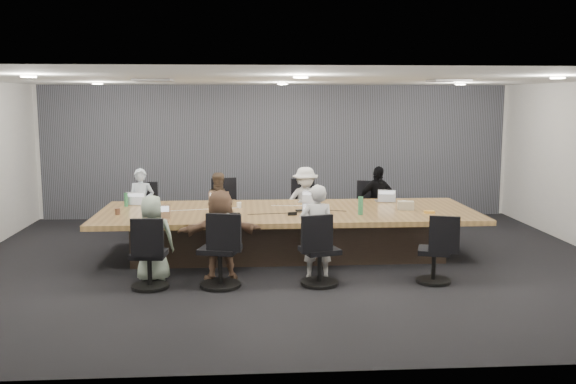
{
  "coord_description": "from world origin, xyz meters",
  "views": [
    {
      "loc": [
        -0.69,
        -9.61,
        2.51
      ],
      "look_at": [
        0.0,
        0.4,
        1.05
      ],
      "focal_mm": 40.0,
      "sensor_mm": 36.0,
      "label": 1
    }
  ],
  "objects": [
    {
      "name": "laptop_3",
      "position": [
        1.74,
        1.3,
        0.75
      ],
      "size": [
        0.32,
        0.24,
        0.02
      ],
      "primitive_type": "cube",
      "rotation": [
        0.0,
        0.0,
        3.03
      ],
      "color": "#B2B2B7",
      "rests_on": "conference_table"
    },
    {
      "name": "chair_0",
      "position": [
        -2.53,
        2.2,
        0.37
      ],
      "size": [
        0.55,
        0.55,
        0.75
      ],
      "primitive_type": null,
      "rotation": [
        0.0,
        0.0,
        3.23
      ],
      "color": "black",
      "rests_on": "ground"
    },
    {
      "name": "chair_4",
      "position": [
        -1.96,
        -1.2,
        0.39
      ],
      "size": [
        0.56,
        0.56,
        0.78
      ],
      "primitive_type": null,
      "rotation": [
        0.0,
        0.0,
        -0.07
      ],
      "color": "black",
      "rests_on": "ground"
    },
    {
      "name": "conference_table",
      "position": [
        0.0,
        0.5,
        0.4
      ],
      "size": [
        6.0,
        2.2,
        0.74
      ],
      "color": "#32261D",
      "rests_on": "ground"
    },
    {
      "name": "floor",
      "position": [
        0.0,
        0.0,
        0.0
      ],
      "size": [
        10.0,
        8.0,
        0.0
      ],
      "primitive_type": "cube",
      "color": "black",
      "rests_on": "ground"
    },
    {
      "name": "stapler",
      "position": [
        0.04,
        0.04,
        0.77
      ],
      "size": [
        0.15,
        0.06,
        0.05
      ],
      "primitive_type": "cube",
      "rotation": [
        0.0,
        0.0,
        0.18
      ],
      "color": "black",
      "rests_on": "conference_table"
    },
    {
      "name": "bottle_clear",
      "position": [
        -0.99,
        0.36,
        0.84
      ],
      "size": [
        0.07,
        0.07,
        0.21
      ],
      "primitive_type": "cylinder",
      "rotation": [
        0.0,
        0.0,
        0.08
      ],
      "color": "silver",
      "rests_on": "conference_table"
    },
    {
      "name": "person_2",
      "position": [
        0.42,
        1.85,
        0.64
      ],
      "size": [
        0.91,
        0.63,
        1.29
      ],
      "primitive_type": "imported",
      "rotation": [
        0.0,
        0.0,
        6.48
      ],
      "color": "silver",
      "rests_on": "ground"
    },
    {
      "name": "laptop_2",
      "position": [
        0.42,
        1.3,
        0.75
      ],
      "size": [
        0.37,
        0.29,
        0.02
      ],
      "primitive_type": "cube",
      "rotation": [
        0.0,
        0.0,
        2.91
      ],
      "color": "#B2B2B7",
      "rests_on": "conference_table"
    },
    {
      "name": "mic_left",
      "position": [
        -0.85,
        0.15,
        0.76
      ],
      "size": [
        0.18,
        0.16,
        0.03
      ],
      "primitive_type": "cube",
      "rotation": [
        0.0,
        0.0,
        -0.42
      ],
      "color": "black",
      "rests_on": "conference_table"
    },
    {
      "name": "person_1",
      "position": [
        -1.12,
        1.85,
        0.6
      ],
      "size": [
        0.67,
        0.58,
        1.2
      ],
      "primitive_type": "imported",
      "rotation": [
        0.0,
        0.0,
        6.52
      ],
      "color": "brown",
      "rests_on": "ground"
    },
    {
      "name": "chair_1",
      "position": [
        -1.12,
        2.2,
        0.43
      ],
      "size": [
        0.69,
        0.69,
        0.86
      ],
      "primitive_type": null,
      "rotation": [
        0.0,
        0.0,
        3.36
      ],
      "color": "black",
      "rests_on": "ground"
    },
    {
      "name": "bottle_green_right",
      "position": [
        1.1,
        0.03,
        0.88
      ],
      "size": [
        0.1,
        0.1,
        0.28
      ],
      "primitive_type": "cylinder",
      "rotation": [
        0.0,
        0.0,
        -0.35
      ],
      "color": "#33814E",
      "rests_on": "conference_table"
    },
    {
      "name": "person_5",
      "position": [
        -1.02,
        -0.85,
        0.64
      ],
      "size": [
        1.23,
        0.54,
        1.28
      ],
      "primitive_type": "imported",
      "rotation": [
        0.0,
        0.0,
        3.28
      ],
      "color": "brown",
      "rests_on": "ground"
    },
    {
      "name": "chair_3",
      "position": [
        1.74,
        2.2,
        0.36
      ],
      "size": [
        0.63,
        0.63,
        0.73
      ],
      "primitive_type": null,
      "rotation": [
        0.0,
        0.0,
        2.8
      ],
      "color": "black",
      "rests_on": "ground"
    },
    {
      "name": "canvas_bag",
      "position": [
        1.9,
        0.42,
        0.81
      ],
      "size": [
        0.28,
        0.2,
        0.14
      ],
      "primitive_type": "cube",
      "rotation": [
        0.0,
        0.0,
        -0.17
      ],
      "color": "tan",
      "rests_on": "conference_table"
    },
    {
      "name": "chair_5",
      "position": [
        -1.02,
        -1.2,
        0.43
      ],
      "size": [
        0.72,
        0.72,
        0.87
      ],
      "primitive_type": null,
      "rotation": [
        0.0,
        0.0,
        -0.28
      ],
      "color": "black",
      "rests_on": "ground"
    },
    {
      "name": "person_0",
      "position": [
        -2.53,
        1.85,
        0.64
      ],
      "size": [
        0.49,
        0.35,
        1.28
      ],
      "primitive_type": "imported",
      "rotation": [
        0.0,
        0.0,
        6.19
      ],
      "color": "silver",
      "rests_on": "ground"
    },
    {
      "name": "bottle_green_left",
      "position": [
        -2.65,
        1.05,
        0.85
      ],
      "size": [
        0.07,
        0.07,
        0.23
      ],
      "primitive_type": "cylinder",
      "rotation": [
        0.0,
        0.0,
        0.14
      ],
      "color": "#33814E",
      "rests_on": "conference_table"
    },
    {
      "name": "laptop_0",
      "position": [
        -2.53,
        1.3,
        0.75
      ],
      "size": [
        0.35,
        0.26,
        0.02
      ],
      "primitive_type": "cube",
      "rotation": [
        0.0,
        0.0,
        3.03
      ],
      "color": "#B2B2B7",
      "rests_on": "conference_table"
    },
    {
      "name": "ceiling",
      "position": [
        0.0,
        0.0,
        2.8
      ],
      "size": [
        10.0,
        8.0,
        0.0
      ],
      "primitive_type": "cube",
      "color": "white",
      "rests_on": "wall_back"
    },
    {
      "name": "snack_packet",
      "position": [
        2.19,
        0.09,
        0.76
      ],
      "size": [
        0.18,
        0.13,
        0.04
      ],
      "primitive_type": "cube",
      "rotation": [
        0.0,
        0.0,
        -0.13
      ],
      "color": "gold",
      "rests_on": "conference_table"
    },
    {
      "name": "laptop_5",
      "position": [
        -1.02,
        -0.3,
        0.75
      ],
      "size": [
        0.32,
        0.25,
        0.02
      ],
      "primitive_type": "cube",
      "rotation": [
        0.0,
        0.0,
        -0.2
      ],
      "color": "#B2B2B7",
      "rests_on": "conference_table"
    },
    {
      "name": "curtain",
      "position": [
        0.0,
        3.92,
        1.4
      ],
      "size": [
        9.8,
        0.04,
        2.8
      ],
      "primitive_type": "cube",
      "color": "#545661",
      "rests_on": "ground"
    },
    {
      "name": "person_6",
      "position": [
        0.32,
        -0.85,
        0.67
      ],
      "size": [
        0.5,
        0.33,
        1.34
      ],
      "primitive_type": "imported",
      "rotation": [
        0.0,
        0.0,
        3.11
      ],
      "color": "#BABABA",
      "rests_on": "ground"
    },
    {
      "name": "mug_brown",
      "position": [
        -2.65,
        0.3,
        0.79
      ],
      "size": [
        0.1,
        0.1,
        0.1
      ],
      "primitive_type": "cylinder",
      "rotation": [
        0.0,
        0.0,
        -0.31
      ],
      "color": "brown",
      "rests_on": "conference_table"
    },
    {
      "name": "mic_right",
      "position": [
        0.19,
        0.39,
        0.75
      ],
      "size": [
        0.15,
        0.12,
        0.03
      ],
      "primitive_type": "cube",
      "rotation": [
        0.0,
        0.0,
        0.23
      ],
      "color": "black",
      "rests_on": "conference_table"
    },
    {
      "name": "chair_2",
      "position": [
        0.42,
        2.2,
        0.41
      ],
      "size": [
        0.56,
        0.56,
        0.82
      ],
      "primitive_type": null,
      "rotation": [
        0.0,
        0.0,
        3.16
      ],
      "color": "black",
      "rests_on": "ground"
    },
    {
      "name": "person_3",
      "position": [
        1.74,
        1.85,
        0.65
      ],
      "size": [
        0.81,
        0.47,
        1.3
      ],
      "primitive_type": "imported",
      "rotation": [
        0.0,
        0.0,
        6.5
      ],
      "color": "black",
      "rests_on": "ground"
    },
    {
      "name": "chair_7",
      "position": [
        1.9,
        -1.2,
        0.37
      ],
      "size": [
        0.63,
        0.63,
        0.74
      ],
      "primitive_type": null,
      "rotation": [
        0.0,
        0.0,
        -0.3
      ],
      "color": "black",
      "rests_on": "ground"
    },
    {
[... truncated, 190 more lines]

